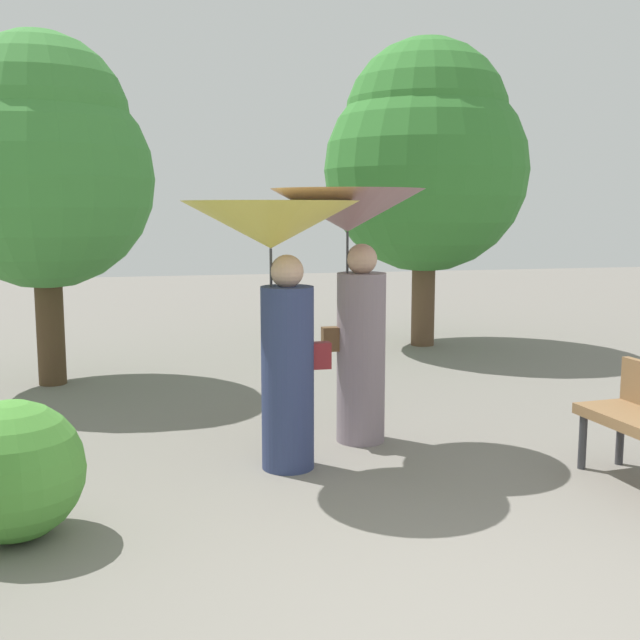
{
  "coord_description": "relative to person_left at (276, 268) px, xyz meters",
  "views": [
    {
      "loc": [
        -1.41,
        -2.99,
        1.97
      ],
      "look_at": [
        0.0,
        3.16,
        1.06
      ],
      "focal_mm": 43.8,
      "sensor_mm": 36.0,
      "label": 1
    }
  ],
  "objects": [
    {
      "name": "person_right",
      "position": [
        0.73,
        0.55,
        0.04
      ],
      "size": [
        1.26,
        1.26,
        2.12
      ],
      "rotation": [
        0.0,
        0.0,
        1.56
      ],
      "color": "gray",
      "rests_on": "ground"
    },
    {
      "name": "tree_near_right",
      "position": [
        2.96,
        4.84,
        1.17
      ],
      "size": [
        2.85,
        2.85,
        4.29
      ],
      "color": "brown",
      "rests_on": "ground"
    },
    {
      "name": "person_left",
      "position": [
        0.0,
        0.0,
        0.0
      ],
      "size": [
        1.3,
        1.3,
        2.02
      ],
      "rotation": [
        0.0,
        0.0,
        1.56
      ],
      "color": "navy",
      "rests_on": "ground"
    },
    {
      "name": "tree_near_left",
      "position": [
        -1.98,
        3.4,
        0.94
      ],
      "size": [
        2.39,
        2.39,
        3.84
      ],
      "color": "#4C3823",
      "rests_on": "ground"
    },
    {
      "name": "bush_path_right",
      "position": [
        -1.75,
        -0.91,
        -1.11
      ],
      "size": [
        0.85,
        0.85,
        0.85
      ],
      "primitive_type": "sphere",
      "color": "#4C9338",
      "rests_on": "ground"
    }
  ]
}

